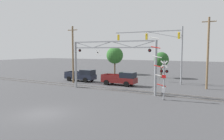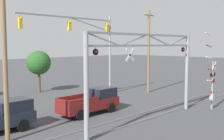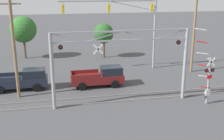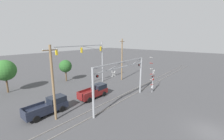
# 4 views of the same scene
# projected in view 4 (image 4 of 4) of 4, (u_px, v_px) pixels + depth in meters

# --- Properties ---
(ground_plane) EXTENTS (200.00, 200.00, 0.00)m
(ground_plane) POSITION_uv_depth(u_px,v_px,m) (210.00, 133.00, 15.78)
(ground_plane) COLOR #424244
(rail_track_near) EXTENTS (80.00, 0.08, 0.10)m
(rail_track_near) POSITION_uv_depth(u_px,v_px,m) (120.00, 102.00, 23.24)
(rail_track_near) COLOR gray
(rail_track_near) RESTS_ON ground_plane
(rail_track_far) EXTENTS (80.00, 0.08, 0.10)m
(rail_track_far) POSITION_uv_depth(u_px,v_px,m) (113.00, 100.00, 24.14)
(rail_track_far) COLOR gray
(rail_track_far) RESTS_ON ground_plane
(crossing_gantry) EXTENTS (11.88, 0.31, 6.42)m
(crossing_gantry) POSITION_uv_depth(u_px,v_px,m) (122.00, 77.00, 22.20)
(crossing_gantry) COLOR gray
(crossing_gantry) RESTS_ON ground_plane
(crossing_signal_mast) EXTENTS (2.09, 0.35, 6.67)m
(crossing_signal_mast) POSITION_uv_depth(u_px,v_px,m) (152.00, 81.00, 26.91)
(crossing_signal_mast) COLOR gray
(crossing_signal_mast) RESTS_ON ground_plane
(traffic_signal_span) EXTENTS (11.54, 0.39, 8.90)m
(traffic_signal_span) POSITION_uv_depth(u_px,v_px,m) (93.00, 56.00, 31.00)
(traffic_signal_span) COLOR gray
(traffic_signal_span) RESTS_ON ground_plane
(pickup_truck_lead) EXTENTS (5.36, 2.09, 2.03)m
(pickup_truck_lead) POSITION_uv_depth(u_px,v_px,m) (95.00, 92.00, 25.03)
(pickup_truck_lead) COLOR maroon
(pickup_truck_lead) RESTS_ON ground_plane
(pickup_truck_following) EXTENTS (5.52, 2.09, 2.03)m
(pickup_truck_following) POSITION_uv_depth(u_px,v_px,m) (49.00, 106.00, 19.59)
(pickup_truck_following) COLOR #1E2333
(pickup_truck_following) RESTS_ON ground_plane
(utility_pole_left) EXTENTS (1.80, 0.28, 9.06)m
(utility_pole_left) POSITION_uv_depth(u_px,v_px,m) (53.00, 83.00, 17.40)
(utility_pole_left) COLOR brown
(utility_pole_left) RESTS_ON ground_plane
(utility_pole_right) EXTENTS (1.80, 0.28, 9.63)m
(utility_pole_right) POSITION_uv_depth(u_px,v_px,m) (122.00, 59.00, 34.68)
(utility_pole_right) COLOR brown
(utility_pole_right) RESTS_ON ground_plane
(background_tree_beyond_span) EXTENTS (3.72, 3.72, 6.02)m
(background_tree_beyond_span) POSITION_uv_depth(u_px,v_px,m) (5.00, 70.00, 26.59)
(background_tree_beyond_span) COLOR brown
(background_tree_beyond_span) RESTS_ON ground_plane
(background_tree_far_left_verge) EXTENTS (2.83, 2.83, 4.93)m
(background_tree_far_left_verge) POSITION_uv_depth(u_px,v_px,m) (65.00, 66.00, 33.97)
(background_tree_far_left_verge) COLOR brown
(background_tree_far_left_verge) RESTS_ON ground_plane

